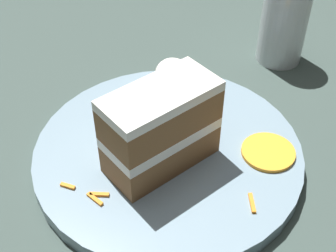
# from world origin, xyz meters

# --- Properties ---
(ground_plane) EXTENTS (6.00, 6.00, 0.00)m
(ground_plane) POSITION_xyz_m (0.00, 0.00, 0.00)
(ground_plane) COLOR black
(ground_plane) RESTS_ON ground
(dining_table) EXTENTS (1.25, 0.94, 0.03)m
(dining_table) POSITION_xyz_m (0.00, 0.00, 0.02)
(dining_table) COLOR #384742
(dining_table) RESTS_ON ground
(plate) EXTENTS (0.30, 0.30, 0.02)m
(plate) POSITION_xyz_m (0.01, -0.05, 0.04)
(plate) COLOR gray
(plate) RESTS_ON dining_table
(cake_slice) EXTENTS (0.10, 0.13, 0.09)m
(cake_slice) POSITION_xyz_m (-0.01, -0.04, 0.10)
(cake_slice) COLOR brown
(cake_slice) RESTS_ON plate
(cream_dollop) EXTENTS (0.05, 0.05, 0.04)m
(cream_dollop) POSITION_xyz_m (0.11, -0.08, 0.07)
(cream_dollop) COLOR white
(cream_dollop) RESTS_ON plate
(orange_garnish) EXTENTS (0.06, 0.06, 0.00)m
(orange_garnish) POSITION_xyz_m (-0.03, -0.16, 0.05)
(orange_garnish) COLOR orange
(orange_garnish) RESTS_ON plate
(carrot_shreds_scatter) EXTENTS (0.20, 0.19, 0.00)m
(carrot_shreds_scatter) POSITION_xyz_m (-0.03, -0.00, 0.05)
(carrot_shreds_scatter) COLOR orange
(carrot_shreds_scatter) RESTS_ON plate
(drinking_glass) EXTENTS (0.06, 0.06, 0.12)m
(drinking_glass) POSITION_xyz_m (0.17, -0.25, 0.09)
(drinking_glass) COLOR silver
(drinking_glass) RESTS_ON dining_table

